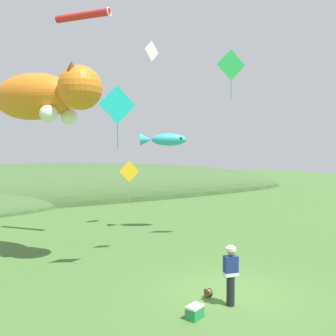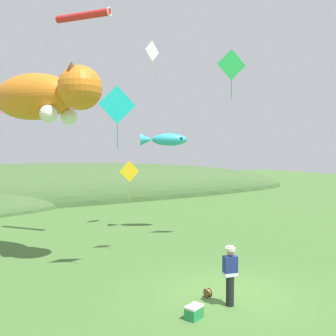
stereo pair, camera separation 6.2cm
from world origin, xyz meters
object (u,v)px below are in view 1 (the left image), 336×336
object	(u,v)px
kite_spool	(208,293)
kite_diamond_white	(152,51)
kite_diamond_gold	(129,172)
kite_fish_windsock	(164,139)
kite_diamond_green	(231,65)
picnic_cooler	(195,312)
kite_diamond_teal	(117,105)
kite_tube_streamer	(83,16)
festival_attendant	(231,274)
kite_giant_cat	(43,96)

from	to	relation	value
kite_spool	kite_diamond_white	bearing A→B (deg)	72.34
kite_diamond_gold	kite_spool	bearing A→B (deg)	-90.15
kite_fish_windsock	kite_diamond_green	size ratio (longest dim) A/B	1.12
picnic_cooler	kite_diamond_teal	world-z (taller)	kite_diamond_teal
kite_diamond_white	kite_diamond_gold	world-z (taller)	kite_diamond_white
kite_fish_windsock	kite_diamond_gold	world-z (taller)	kite_fish_windsock
kite_diamond_teal	kite_spool	bearing A→B (deg)	-64.80
kite_tube_streamer	kite_diamond_green	world-z (taller)	kite_tube_streamer
picnic_cooler	kite_diamond_teal	xyz separation A→B (m)	(-0.39, 4.43, 6.04)
kite_fish_windsock	kite_diamond_teal	bearing A→B (deg)	-131.53
picnic_cooler	kite_tube_streamer	world-z (taller)	kite_tube_streamer
kite_tube_streamer	kite_diamond_gold	bearing A→B (deg)	-70.66
festival_attendant	kite_diamond_gold	distance (m)	7.33
kite_spool	kite_diamond_gold	size ratio (longest dim) A/B	0.15
kite_spool	kite_tube_streamer	xyz separation A→B (m)	(-1.05, 9.03, 11.11)
kite_diamond_white	kite_diamond_teal	xyz separation A→B (m)	(-4.65, -6.19, -3.95)
kite_diamond_green	kite_fish_windsock	bearing A→B (deg)	107.94
kite_giant_cat	kite_diamond_white	bearing A→B (deg)	24.11
kite_tube_streamer	kite_diamond_teal	distance (m)	7.57
picnic_cooler	kite_diamond_gold	bearing A→B (deg)	80.10
picnic_cooler	kite_diamond_green	size ratio (longest dim) A/B	0.24
picnic_cooler	kite_diamond_green	world-z (taller)	kite_diamond_green
festival_attendant	kite_diamond_gold	xyz separation A→B (m)	(-0.17, 6.83, 2.67)
kite_tube_streamer	kite_diamond_teal	bearing A→B (deg)	-95.51
festival_attendant	kite_diamond_gold	world-z (taller)	kite_diamond_gold
picnic_cooler	kite_giant_cat	world-z (taller)	kite_giant_cat
kite_giant_cat	kite_diamond_green	world-z (taller)	kite_diamond_green
kite_spool	picnic_cooler	xyz separation A→B (m)	(-1.21, -1.03, 0.04)
kite_giant_cat	festival_attendant	bearing A→B (deg)	-63.45
kite_fish_windsock	kite_diamond_teal	world-z (taller)	kite_diamond_teal
picnic_cooler	kite_fish_windsock	xyz separation A→B (m)	(4.95, 10.46, 5.05)
festival_attendant	kite_diamond_white	bearing A→B (deg)	74.65
festival_attendant	kite_tube_streamer	size ratio (longest dim) A/B	0.68
kite_diamond_white	kite_diamond_green	bearing A→B (deg)	-64.85
kite_spool	kite_fish_windsock	bearing A→B (deg)	68.34
festival_attendant	kite_giant_cat	world-z (taller)	kite_giant_cat
kite_diamond_teal	festival_attendant	bearing A→B (deg)	-67.19
kite_diamond_green	kite_diamond_gold	size ratio (longest dim) A/B	1.30
kite_giant_cat	kite_fish_windsock	world-z (taller)	kite_giant_cat
festival_attendant	kite_diamond_green	xyz separation A→B (m)	(4.94, 6.01, 7.82)
picnic_cooler	kite_diamond_green	bearing A→B (deg)	44.38
kite_spool	kite_giant_cat	size ratio (longest dim) A/B	0.04
kite_spool	picnic_cooler	world-z (taller)	picnic_cooler
kite_diamond_green	kite_diamond_teal	distance (m)	7.41
picnic_cooler	kite_diamond_teal	bearing A→B (deg)	95.03
kite_fish_windsock	kite_diamond_white	world-z (taller)	kite_diamond_white
kite_fish_windsock	kite_diamond_white	size ratio (longest dim) A/B	1.31
festival_attendant	kite_spool	xyz separation A→B (m)	(-0.19, 0.85, -0.82)
kite_spool	kite_diamond_green	bearing A→B (deg)	45.23
picnic_cooler	kite_diamond_teal	distance (m)	7.50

